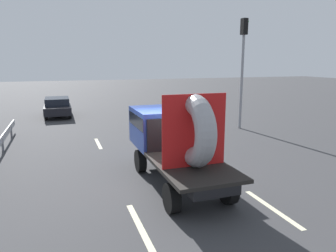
# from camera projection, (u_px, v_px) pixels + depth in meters

# --- Properties ---
(ground_plane) EXTENTS (120.00, 120.00, 0.00)m
(ground_plane) POSITION_uv_depth(u_px,v_px,m) (171.00, 178.00, 10.90)
(ground_plane) COLOR #38383A
(flatbed_truck) EXTENTS (2.02, 5.46, 3.10)m
(flatbed_truck) POSITION_uv_depth(u_px,v_px,m) (172.00, 135.00, 10.60)
(flatbed_truck) COLOR black
(flatbed_truck) RESTS_ON ground_plane
(distant_sedan) EXTENTS (1.81, 4.23, 1.38)m
(distant_sedan) POSITION_uv_depth(u_px,v_px,m) (57.00, 106.00, 23.00)
(distant_sedan) COLOR black
(distant_sedan) RESTS_ON ground_plane
(traffic_light) EXTENTS (0.42, 0.36, 6.36)m
(traffic_light) POSITION_uv_depth(u_px,v_px,m) (243.00, 59.00, 18.23)
(traffic_light) COLOR gray
(traffic_light) RESTS_ON ground_plane
(lane_dash_left_near) EXTENTS (0.16, 2.48, 0.01)m
(lane_dash_left_near) POSITION_uv_depth(u_px,v_px,m) (140.00, 227.00, 7.68)
(lane_dash_left_near) COLOR beige
(lane_dash_left_near) RESTS_ON ground_plane
(lane_dash_left_far) EXTENTS (0.16, 2.10, 0.01)m
(lane_dash_left_far) POSITION_uv_depth(u_px,v_px,m) (98.00, 144.00, 15.45)
(lane_dash_left_far) COLOR beige
(lane_dash_left_far) RESTS_ON ground_plane
(lane_dash_right_near) EXTENTS (0.16, 2.43, 0.01)m
(lane_dash_right_near) POSITION_uv_depth(u_px,v_px,m) (272.00, 208.00, 8.64)
(lane_dash_right_near) COLOR beige
(lane_dash_right_near) RESTS_ON ground_plane
(lane_dash_right_far) EXTENTS (0.16, 2.87, 0.01)m
(lane_dash_right_far) POSITION_uv_depth(u_px,v_px,m) (171.00, 139.00, 16.30)
(lane_dash_right_far) COLOR beige
(lane_dash_right_far) RESTS_ON ground_plane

